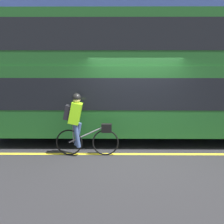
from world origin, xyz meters
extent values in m
plane|color=#232326|center=(0.00, 0.00, 0.00)|extent=(80.00, 80.00, 0.00)
cube|color=yellow|center=(0.00, 0.13, 0.00)|extent=(50.00, 0.14, 0.01)
cube|color=gray|center=(0.00, 4.83, 0.07)|extent=(60.00, 2.07, 0.14)
cube|color=#33478C|center=(0.00, 6.02, 4.85)|extent=(60.00, 0.30, 9.70)
cylinder|color=black|center=(-2.53, 1.79, 0.53)|extent=(1.07, 0.30, 1.07)
cube|color=#194C1E|center=(0.55, 1.79, 1.30)|extent=(9.94, 2.60, 1.97)
cube|color=black|center=(0.55, 1.79, 1.54)|extent=(9.54, 2.62, 0.87)
cube|color=#194C1E|center=(0.55, 1.79, 3.04)|extent=(9.94, 2.50, 1.50)
cube|color=black|center=(0.55, 1.79, 3.11)|extent=(9.54, 2.52, 0.84)
torus|color=black|center=(-0.79, 0.04, 0.34)|extent=(0.68, 0.04, 0.68)
torus|color=black|center=(-1.73, 0.04, 0.34)|extent=(0.68, 0.04, 0.68)
cylinder|color=slate|center=(-1.26, 0.04, 0.56)|extent=(0.95, 0.03, 0.47)
cylinder|color=slate|center=(-1.62, 0.04, 0.59)|extent=(0.03, 0.03, 0.50)
cube|color=black|center=(-0.76, 0.04, 0.72)|extent=(0.26, 0.16, 0.22)
cube|color=#8CE019|center=(-1.55, 0.04, 1.11)|extent=(0.37, 0.32, 0.58)
cube|color=black|center=(-1.75, 0.04, 1.13)|extent=(0.21, 0.26, 0.38)
cylinder|color=#384C7A|center=(-1.51, 0.13, 0.54)|extent=(0.21, 0.11, 0.62)
cylinder|color=#384C7A|center=(-1.51, -0.05, 0.54)|extent=(0.19, 0.11, 0.61)
sphere|color=tan|center=(-1.51, 0.04, 1.47)|extent=(0.19, 0.19, 0.19)
sphere|color=black|center=(-1.51, 0.04, 1.51)|extent=(0.21, 0.21, 0.21)
camera|label=1|loc=(-0.55, -7.73, 2.57)|focal=50.00mm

